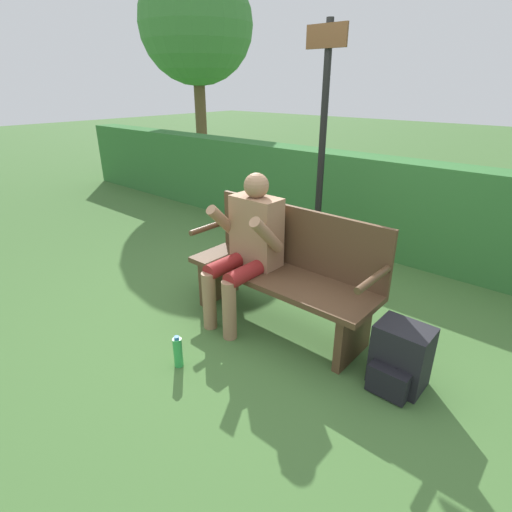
# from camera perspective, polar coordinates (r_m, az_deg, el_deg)

# --- Properties ---
(ground_plane) EXTENTS (40.00, 40.00, 0.00)m
(ground_plane) POSITION_cam_1_polar(r_m,az_deg,el_deg) (3.40, 3.06, -9.62)
(ground_plane) COLOR #426B33
(hedge_back) EXTENTS (12.00, 0.41, 1.09)m
(hedge_back) POSITION_cam_1_polar(r_m,az_deg,el_deg) (4.81, 18.51, 6.54)
(hedge_back) COLOR #337033
(hedge_back) RESTS_ON ground
(park_bench) EXTENTS (1.61, 0.50, 0.96)m
(park_bench) POSITION_cam_1_polar(r_m,az_deg,el_deg) (3.22, 4.05, -2.02)
(park_bench) COLOR #513823
(park_bench) RESTS_ON ground
(person_seated) EXTENTS (0.54, 0.61, 1.22)m
(person_seated) POSITION_cam_1_polar(r_m,az_deg,el_deg) (3.21, -1.17, 1.93)
(person_seated) COLOR #997051
(person_seated) RESTS_ON ground
(backpack) EXTENTS (0.34, 0.35, 0.44)m
(backpack) POSITION_cam_1_polar(r_m,az_deg,el_deg) (2.84, 19.84, -13.58)
(backpack) COLOR black
(backpack) RESTS_ON ground
(water_bottle) EXTENTS (0.06, 0.06, 0.25)m
(water_bottle) POSITION_cam_1_polar(r_m,az_deg,el_deg) (2.94, -11.09, -13.31)
(water_bottle) COLOR green
(water_bottle) RESTS_ON ground
(signpost) EXTENTS (0.43, 0.09, 2.40)m
(signpost) POSITION_cam_1_polar(r_m,az_deg,el_deg) (4.21, 9.46, 16.39)
(signpost) COLOR black
(signpost) RESTS_ON ground
(tree) EXTENTS (2.15, 2.15, 3.94)m
(tree) POSITION_cam_1_polar(r_m,az_deg,el_deg) (8.75, -8.55, 29.78)
(tree) COLOR brown
(tree) RESTS_ON ground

